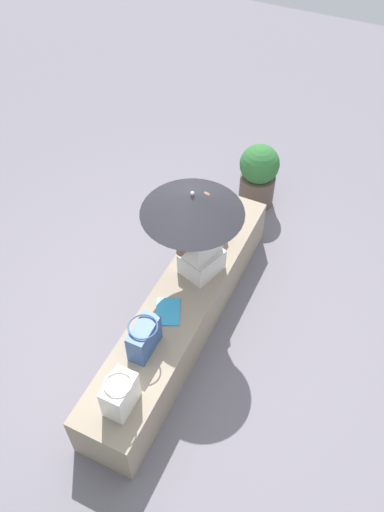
{
  "coord_description": "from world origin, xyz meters",
  "views": [
    {
      "loc": [
        -2.46,
        -1.26,
        4.1
      ],
      "look_at": [
        0.17,
        -0.01,
        0.84
      ],
      "focal_mm": 37.05,
      "sensor_mm": 36.0,
      "label": 1
    }
  ],
  "objects_px": {
    "handbag_black": "(120,394)",
    "magazine": "(168,312)",
    "person_seated": "(202,240)",
    "parasol": "(192,204)",
    "planter_near": "(258,175)",
    "shoulder_bag_spare": "(217,228)",
    "tote_bag_canvas": "(144,338)"
  },
  "relations": [
    {
      "from": "tote_bag_canvas",
      "to": "planter_near",
      "type": "bearing_deg",
      "value": -0.51
    },
    {
      "from": "handbag_black",
      "to": "parasol",
      "type": "bearing_deg",
      "value": 2.75
    },
    {
      "from": "shoulder_bag_spare",
      "to": "handbag_black",
      "type": "bearing_deg",
      "value": -178.21
    },
    {
      "from": "tote_bag_canvas",
      "to": "person_seated",
      "type": "bearing_deg",
      "value": -3.79
    },
    {
      "from": "shoulder_bag_spare",
      "to": "magazine",
      "type": "relative_size",
      "value": 0.98
    },
    {
      "from": "handbag_black",
      "to": "shoulder_bag_spare",
      "type": "distance_m",
      "value": 1.85
    },
    {
      "from": "person_seated",
      "to": "magazine",
      "type": "relative_size",
      "value": 3.21
    },
    {
      "from": "person_seated",
      "to": "parasol",
      "type": "relative_size",
      "value": 0.92
    },
    {
      "from": "person_seated",
      "to": "handbag_black",
      "type": "distance_m",
      "value": 1.44
    },
    {
      "from": "tote_bag_canvas",
      "to": "magazine",
      "type": "distance_m",
      "value": 0.41
    },
    {
      "from": "person_seated",
      "to": "planter_near",
      "type": "xyz_separation_m",
      "value": [
        1.58,
        0.04,
        -0.48
      ]
    },
    {
      "from": "person_seated",
      "to": "tote_bag_canvas",
      "type": "bearing_deg",
      "value": 176.21
    },
    {
      "from": "handbag_black",
      "to": "planter_near",
      "type": "height_order",
      "value": "handbag_black"
    },
    {
      "from": "parasol",
      "to": "planter_near",
      "type": "bearing_deg",
      "value": -0.27
    },
    {
      "from": "handbag_black",
      "to": "magazine",
      "type": "distance_m",
      "value": 0.9
    },
    {
      "from": "handbag_black",
      "to": "magazine",
      "type": "bearing_deg",
      "value": 4.89
    },
    {
      "from": "parasol",
      "to": "magazine",
      "type": "bearing_deg",
      "value": 178.54
    },
    {
      "from": "tote_bag_canvas",
      "to": "magazine",
      "type": "xyz_separation_m",
      "value": [
        0.39,
        -0.0,
        -0.14
      ]
    },
    {
      "from": "person_seated",
      "to": "planter_near",
      "type": "relative_size",
      "value": 1.19
    },
    {
      "from": "parasol",
      "to": "handbag_black",
      "type": "bearing_deg",
      "value": -177.25
    },
    {
      "from": "parasol",
      "to": "shoulder_bag_spare",
      "type": "distance_m",
      "value": 0.89
    },
    {
      "from": "person_seated",
      "to": "parasol",
      "type": "bearing_deg",
      "value": 153.24
    },
    {
      "from": "person_seated",
      "to": "tote_bag_canvas",
      "type": "height_order",
      "value": "person_seated"
    },
    {
      "from": "magazine",
      "to": "handbag_black",
      "type": "bearing_deg",
      "value": 160.45
    },
    {
      "from": "tote_bag_canvas",
      "to": "magazine",
      "type": "bearing_deg",
      "value": -0.43
    },
    {
      "from": "parasol",
      "to": "handbag_black",
      "type": "xyz_separation_m",
      "value": [
        -1.33,
        -0.06,
        -0.7
      ]
    },
    {
      "from": "planter_near",
      "to": "magazine",
      "type": "bearing_deg",
      "value": 179.47
    },
    {
      "from": "handbag_black",
      "to": "tote_bag_canvas",
      "type": "relative_size",
      "value": 1.03
    },
    {
      "from": "handbag_black",
      "to": "magazine",
      "type": "xyz_separation_m",
      "value": [
        0.88,
        0.08,
        -0.15
      ]
    },
    {
      "from": "shoulder_bag_spare",
      "to": "magazine",
      "type": "bearing_deg",
      "value": 178.94
    },
    {
      "from": "parasol",
      "to": "planter_near",
      "type": "distance_m",
      "value": 1.92
    },
    {
      "from": "tote_bag_canvas",
      "to": "shoulder_bag_spare",
      "type": "relative_size",
      "value": 1.15
    }
  ]
}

